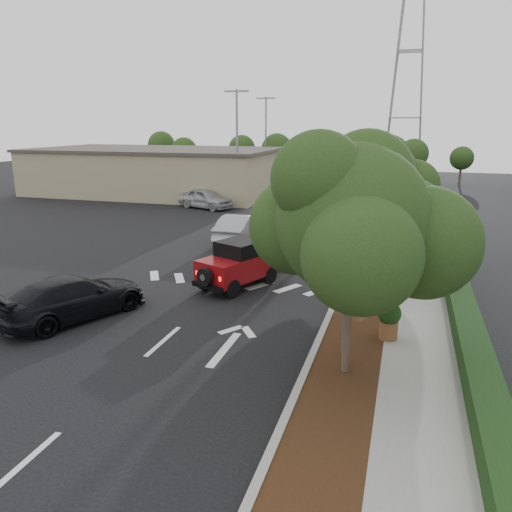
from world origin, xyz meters
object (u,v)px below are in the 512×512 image
at_px(red_jeep, 241,263).
at_px(speed_hump_sign, 345,305).
at_px(black_suv_oncoming, 73,297).
at_px(silver_suv_ahead, 280,242).

distance_m(red_jeep, speed_hump_sign, 7.20).
relative_size(red_jeep, speed_hump_sign, 1.69).
relative_size(red_jeep, black_suv_oncoming, 0.76).
relative_size(red_jeep, silver_suv_ahead, 0.77).
bearing_deg(speed_hump_sign, red_jeep, 127.21).
distance_m(silver_suv_ahead, black_suv_oncoming, 11.16).
bearing_deg(black_suv_oncoming, red_jeep, -107.70).
bearing_deg(speed_hump_sign, silver_suv_ahead, 108.17).
height_order(red_jeep, speed_hump_sign, speed_hump_sign).
bearing_deg(silver_suv_ahead, speed_hump_sign, -58.32).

